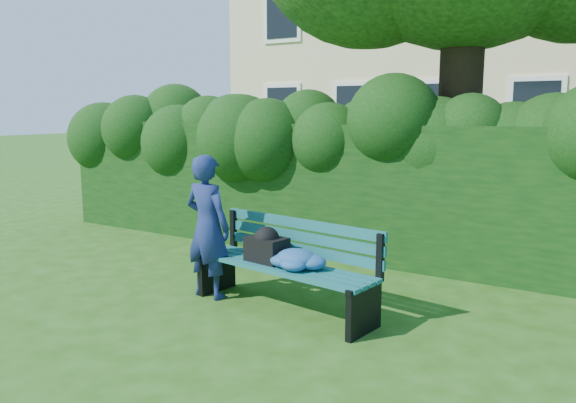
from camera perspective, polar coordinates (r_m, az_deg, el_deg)
The scene contains 4 objects.
ground at distance 6.13m, azimuth -2.99°, elevation -9.57°, with size 80.00×80.00×0.00m, color #244E0F.
hedge at distance 7.79m, azimuth 6.20°, elevation 1.24°, with size 10.00×1.00×1.80m.
park_bench at distance 5.59m, azimuth -0.24°, elevation -6.02°, with size 2.05×0.83×0.89m.
man_reading at distance 5.98m, azimuth -8.17°, elevation -2.54°, with size 0.56×0.37×1.53m, color navy.
Camera 1 is at (3.32, -4.77, 1.97)m, focal length 35.00 mm.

